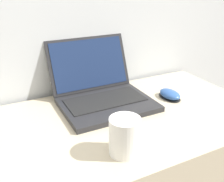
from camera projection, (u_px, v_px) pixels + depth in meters
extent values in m
cube|color=#232326|center=(107.00, 104.00, 1.01)|extent=(0.35, 0.27, 0.02)
cube|color=black|center=(105.00, 100.00, 1.03)|extent=(0.31, 0.15, 0.00)
cube|color=#232326|center=(89.00, 64.00, 1.11)|extent=(0.35, 0.10, 0.21)
cube|color=#19284C|center=(90.00, 64.00, 1.11)|extent=(0.32, 0.08, 0.19)
cylinder|color=white|center=(125.00, 136.00, 0.73)|extent=(0.09, 0.09, 0.11)
cylinder|color=black|center=(125.00, 120.00, 0.71)|extent=(0.08, 0.08, 0.01)
ellipsoid|color=black|center=(169.00, 97.00, 1.09)|extent=(0.07, 0.11, 0.01)
ellipsoid|color=#2D569E|center=(170.00, 94.00, 1.09)|extent=(0.07, 0.11, 0.03)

